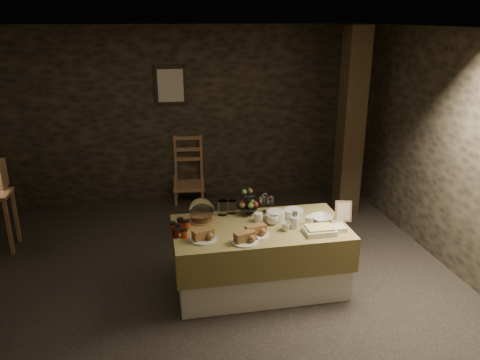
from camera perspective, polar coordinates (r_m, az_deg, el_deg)
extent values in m
cube|color=black|center=(5.24, -4.45, -11.75)|extent=(5.50, 5.00, 0.01)
cube|color=black|center=(7.12, -7.09, 7.85)|extent=(5.50, 0.02, 2.60)
cube|color=black|center=(2.46, 1.79, -15.43)|extent=(5.50, 0.02, 2.60)
cube|color=black|center=(5.67, 23.98, 3.35)|extent=(0.02, 5.00, 2.60)
cube|color=beige|center=(4.49, -5.35, 17.97)|extent=(5.50, 5.00, 0.01)
cube|color=white|center=(4.92, 2.40, -9.53)|extent=(1.69, 0.87, 0.66)
cube|color=olive|center=(4.83, 2.43, -7.58)|extent=(1.76, 0.93, 0.36)
cube|color=brown|center=(6.18, -26.37, -5.22)|extent=(0.04, 0.04, 0.69)
cube|color=brown|center=(6.47, -25.66, -4.03)|extent=(0.04, 0.04, 0.69)
cube|color=brown|center=(7.20, -6.22, -0.70)|extent=(0.51, 0.49, 0.06)
cube|color=brown|center=(7.22, -6.50, 3.73)|extent=(0.44, 0.08, 0.44)
cube|color=black|center=(6.65, 13.38, 6.66)|extent=(0.30, 0.30, 2.60)
cube|color=black|center=(7.01, -8.47, 11.34)|extent=(0.45, 0.03, 0.55)
cube|color=beige|center=(6.98, -8.46, 11.31)|extent=(0.37, 0.01, 0.47)
cylinder|color=silver|center=(4.88, 4.40, -4.36)|extent=(0.19, 0.19, 0.10)
cylinder|color=silver|center=(4.97, 6.54, -4.07)|extent=(0.20, 0.20, 0.08)
cylinder|color=silver|center=(4.73, 6.64, -5.11)|extent=(0.10, 0.10, 0.12)
imported|color=silver|center=(4.78, 3.95, -4.84)|extent=(0.15, 0.15, 0.10)
imported|color=silver|center=(4.66, 5.62, -5.69)|extent=(0.12, 0.12, 0.08)
cylinder|color=silver|center=(4.83, 2.26, -4.57)|extent=(0.09, 0.09, 0.09)
cylinder|color=silver|center=(4.81, 8.42, -4.95)|extent=(0.08, 0.08, 0.09)
imported|color=silver|center=(4.93, 9.85, -4.63)|extent=(0.27, 0.27, 0.05)
cylinder|color=brown|center=(4.88, -4.69, -4.93)|extent=(0.26, 0.26, 0.01)
cylinder|color=#533C1D|center=(4.86, -4.70, -4.49)|extent=(0.22, 0.22, 0.07)
sphere|color=white|center=(4.83, -4.73, -3.70)|extent=(0.26, 0.26, 0.26)
cylinder|color=black|center=(4.96, 0.95, -2.49)|extent=(0.02, 0.02, 0.32)
cylinder|color=black|center=(4.99, 0.95, -3.29)|extent=(0.23, 0.23, 0.01)
cylinder|color=black|center=(4.94, 0.96, -1.78)|extent=(0.16, 0.16, 0.01)
sphere|color=olive|center=(5.02, 1.52, -2.75)|extent=(0.07, 0.07, 0.07)
sphere|color=maroon|center=(5.00, 0.33, -2.80)|extent=(0.07, 0.07, 0.07)
sphere|color=olive|center=(4.93, 1.30, -3.15)|extent=(0.07, 0.07, 0.07)
sphere|color=brown|center=(4.94, 0.27, -3.10)|extent=(0.07, 0.07, 0.07)
sphere|color=maroon|center=(4.96, 1.89, -3.02)|extent=(0.07, 0.07, 0.07)
cylinder|color=silver|center=(4.48, -4.50, -7.20)|extent=(0.26, 0.26, 0.01)
cube|color=brown|center=(4.46, -4.52, -6.59)|extent=(0.22, 0.15, 0.09)
cylinder|color=silver|center=(4.43, 0.58, -7.49)|extent=(0.26, 0.26, 0.01)
cube|color=brown|center=(4.40, 0.58, -6.88)|extent=(0.22, 0.15, 0.09)
cylinder|color=silver|center=(4.56, 1.92, -6.65)|extent=(0.26, 0.26, 0.01)
cube|color=brown|center=(4.54, 1.92, -6.05)|extent=(0.22, 0.15, 0.09)
cylinder|color=#4D0B08|center=(4.65, -7.44, -5.90)|extent=(0.06, 0.06, 0.07)
cylinder|color=#CC3E13|center=(4.53, -6.82, -6.56)|extent=(0.06, 0.06, 0.07)
cylinder|color=#4D0B08|center=(4.55, -7.86, -6.47)|extent=(0.06, 0.06, 0.07)
cylinder|color=#CC3E13|center=(4.71, -6.52, -5.48)|extent=(0.06, 0.06, 0.07)
cylinder|color=#4D0B08|center=(4.76, -7.30, -5.23)|extent=(0.06, 0.06, 0.07)
cylinder|color=#CC3E13|center=(4.69, -8.21, -5.70)|extent=(0.06, 0.06, 0.07)
cube|color=silver|center=(4.66, 9.64, -6.12)|extent=(0.30, 0.22, 0.05)
cube|color=#F1DE75|center=(4.64, 9.67, -5.73)|extent=(0.26, 0.18, 0.02)
cube|color=silver|center=(4.75, 11.85, -5.76)|extent=(0.14, 0.14, 0.04)
cube|color=brown|center=(4.99, 12.48, -3.74)|extent=(0.18, 0.11, 0.22)
cylinder|color=white|center=(4.98, -2.13, -3.40)|extent=(0.10, 0.10, 0.16)
cylinder|color=white|center=(5.03, -0.98, -3.30)|extent=(0.09, 0.09, 0.14)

